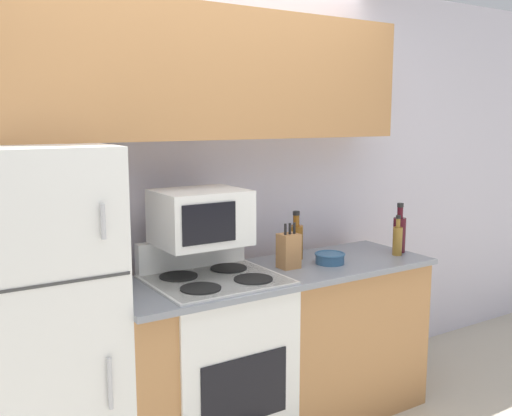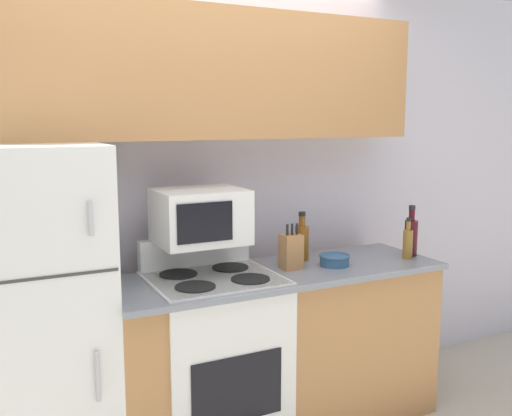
{
  "view_description": "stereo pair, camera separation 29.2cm",
  "coord_description": "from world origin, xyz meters",
  "px_view_note": "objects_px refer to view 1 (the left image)",
  "views": [
    {
      "loc": [
        -1.37,
        -2.18,
        1.72
      ],
      "look_at": [
        0.17,
        0.25,
        1.26
      ],
      "focal_mm": 40.0,
      "sensor_mm": 36.0,
      "label": 1
    },
    {
      "loc": [
        -1.12,
        -2.32,
        1.72
      ],
      "look_at": [
        0.17,
        0.25,
        1.26
      ],
      "focal_mm": 40.0,
      "sensor_mm": 36.0,
      "label": 2
    }
  ],
  "objects_px": {
    "stove": "(216,361)",
    "bowl": "(330,258)",
    "knife_block": "(289,251)",
    "refrigerator": "(36,329)",
    "bottle_vinegar": "(397,240)",
    "microwave": "(200,217)",
    "bottle_wine_red": "(399,233)",
    "bottle_whiskey": "(296,240)"
  },
  "relations": [
    {
      "from": "stove",
      "to": "bowl",
      "type": "xyz_separation_m",
      "value": [
        0.7,
        -0.05,
        0.47
      ]
    },
    {
      "from": "stove",
      "to": "knife_block",
      "type": "height_order",
      "value": "knife_block"
    },
    {
      "from": "refrigerator",
      "to": "knife_block",
      "type": "distance_m",
      "value": 1.32
    },
    {
      "from": "bottle_vinegar",
      "to": "refrigerator",
      "type": "bearing_deg",
      "value": 174.69
    },
    {
      "from": "microwave",
      "to": "bottle_wine_red",
      "type": "bearing_deg",
      "value": -6.68
    },
    {
      "from": "microwave",
      "to": "bottle_wine_red",
      "type": "relative_size",
      "value": 1.47
    },
    {
      "from": "refrigerator",
      "to": "bowl",
      "type": "xyz_separation_m",
      "value": [
        1.55,
        -0.13,
        0.14
      ]
    },
    {
      "from": "stove",
      "to": "bowl",
      "type": "height_order",
      "value": "stove"
    },
    {
      "from": "refrigerator",
      "to": "bottle_wine_red",
      "type": "height_order",
      "value": "refrigerator"
    },
    {
      "from": "bottle_whiskey",
      "to": "knife_block",
      "type": "bearing_deg",
      "value": -137.52
    },
    {
      "from": "microwave",
      "to": "bottle_vinegar",
      "type": "xyz_separation_m",
      "value": [
        1.2,
        -0.2,
        -0.22
      ]
    },
    {
      "from": "bottle_wine_red",
      "to": "bottle_whiskey",
      "type": "height_order",
      "value": "bottle_wine_red"
    },
    {
      "from": "bowl",
      "to": "stove",
      "type": "bearing_deg",
      "value": 175.79
    },
    {
      "from": "refrigerator",
      "to": "bottle_wine_red",
      "type": "xyz_separation_m",
      "value": [
        2.08,
        -0.13,
        0.22
      ]
    },
    {
      "from": "refrigerator",
      "to": "bottle_vinegar",
      "type": "relative_size",
      "value": 6.69
    },
    {
      "from": "bottle_vinegar",
      "to": "bottle_whiskey",
      "type": "bearing_deg",
      "value": 156.41
    },
    {
      "from": "bowl",
      "to": "microwave",
      "type": "bearing_deg",
      "value": 169.15
    },
    {
      "from": "bottle_wine_red",
      "to": "bottle_whiskey",
      "type": "bearing_deg",
      "value": 162.99
    },
    {
      "from": "refrigerator",
      "to": "bottle_whiskey",
      "type": "bearing_deg",
      "value": 2.33
    },
    {
      "from": "stove",
      "to": "bottle_whiskey",
      "type": "distance_m",
      "value": 0.82
    },
    {
      "from": "refrigerator",
      "to": "bottle_wine_red",
      "type": "relative_size",
      "value": 5.35
    },
    {
      "from": "bowl",
      "to": "bottle_wine_red",
      "type": "height_order",
      "value": "bottle_wine_red"
    },
    {
      "from": "knife_block",
      "to": "bottle_whiskey",
      "type": "xyz_separation_m",
      "value": [
        0.15,
        0.14,
        0.01
      ]
    },
    {
      "from": "bowl",
      "to": "bottle_whiskey",
      "type": "relative_size",
      "value": 0.62
    },
    {
      "from": "refrigerator",
      "to": "bottle_vinegar",
      "type": "distance_m",
      "value": 2.03
    },
    {
      "from": "bottle_whiskey",
      "to": "bottle_vinegar",
      "type": "xyz_separation_m",
      "value": [
        0.56,
        -0.25,
        -0.02
      ]
    },
    {
      "from": "bottle_wine_red",
      "to": "bottle_vinegar",
      "type": "bearing_deg",
      "value": -142.67
    },
    {
      "from": "microwave",
      "to": "bottle_vinegar",
      "type": "relative_size",
      "value": 1.84
    },
    {
      "from": "refrigerator",
      "to": "bowl",
      "type": "height_order",
      "value": "refrigerator"
    },
    {
      "from": "refrigerator",
      "to": "bottle_whiskey",
      "type": "distance_m",
      "value": 1.47
    },
    {
      "from": "microwave",
      "to": "bottle_whiskey",
      "type": "distance_m",
      "value": 0.67
    },
    {
      "from": "refrigerator",
      "to": "bottle_whiskey",
      "type": "height_order",
      "value": "refrigerator"
    },
    {
      "from": "stove",
      "to": "bottle_whiskey",
      "type": "height_order",
      "value": "bottle_whiskey"
    },
    {
      "from": "bowl",
      "to": "bottle_whiskey",
      "type": "xyz_separation_m",
      "value": [
        -0.1,
        0.19,
        0.08
      ]
    },
    {
      "from": "knife_block",
      "to": "bottle_vinegar",
      "type": "relative_size",
      "value": 1.04
    },
    {
      "from": "bowl",
      "to": "bottle_vinegar",
      "type": "height_order",
      "value": "bottle_vinegar"
    },
    {
      "from": "bottle_wine_red",
      "to": "knife_block",
      "type": "bearing_deg",
      "value": 175.96
    },
    {
      "from": "bowl",
      "to": "bottle_wine_red",
      "type": "distance_m",
      "value": 0.54
    },
    {
      "from": "microwave",
      "to": "bowl",
      "type": "distance_m",
      "value": 0.8
    },
    {
      "from": "microwave",
      "to": "bowl",
      "type": "height_order",
      "value": "microwave"
    },
    {
      "from": "knife_block",
      "to": "bowl",
      "type": "distance_m",
      "value": 0.26
    },
    {
      "from": "knife_block",
      "to": "bottle_vinegar",
      "type": "bearing_deg",
      "value": -8.58
    }
  ]
}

